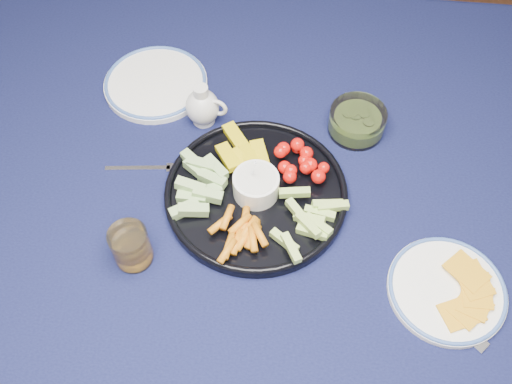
# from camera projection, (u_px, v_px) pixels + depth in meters

# --- Properties ---
(dining_table) EXTENTS (1.67, 1.07, 0.75)m
(dining_table) POSITION_uv_depth(u_px,v_px,m) (238.00, 180.00, 1.21)
(dining_table) COLOR #4D3219
(dining_table) RESTS_ON ground
(crudite_platter) EXTENTS (0.34, 0.34, 0.11)m
(crudite_platter) POSITION_uv_depth(u_px,v_px,m) (255.00, 191.00, 1.06)
(crudite_platter) COLOR black
(crudite_platter) RESTS_ON dining_table
(creamer_pitcher) EXTENTS (0.09, 0.07, 0.10)m
(creamer_pitcher) POSITION_uv_depth(u_px,v_px,m) (203.00, 107.00, 1.15)
(creamer_pitcher) COLOR silver
(creamer_pitcher) RESTS_ON dining_table
(pickle_bowl) EXTENTS (0.11, 0.11, 0.05)m
(pickle_bowl) POSITION_uv_depth(u_px,v_px,m) (357.00, 122.00, 1.15)
(pickle_bowl) COLOR white
(pickle_bowl) RESTS_ON dining_table
(cheese_plate) EXTENTS (0.20, 0.20, 0.02)m
(cheese_plate) POSITION_uv_depth(u_px,v_px,m) (447.00, 289.00, 0.96)
(cheese_plate) COLOR white
(cheese_plate) RESTS_ON dining_table
(juice_tumbler) EXTENTS (0.07, 0.07, 0.08)m
(juice_tumbler) POSITION_uv_depth(u_px,v_px,m) (131.00, 248.00, 0.98)
(juice_tumbler) COLOR white
(juice_tumbler) RESTS_ON dining_table
(fork_left) EXTENTS (0.15, 0.03, 0.00)m
(fork_left) POSITION_uv_depth(u_px,v_px,m) (151.00, 168.00, 1.11)
(fork_left) COLOR white
(fork_left) RESTS_ON dining_table
(fork_right) EXTENTS (0.14, 0.13, 0.00)m
(fork_right) POSITION_uv_depth(u_px,v_px,m) (449.00, 317.00, 0.94)
(fork_right) COLOR white
(fork_right) RESTS_ON dining_table
(side_plate_extra) EXTENTS (0.22, 0.22, 0.02)m
(side_plate_extra) POSITION_uv_depth(u_px,v_px,m) (156.00, 83.00, 1.23)
(side_plate_extra) COLOR white
(side_plate_extra) RESTS_ON dining_table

